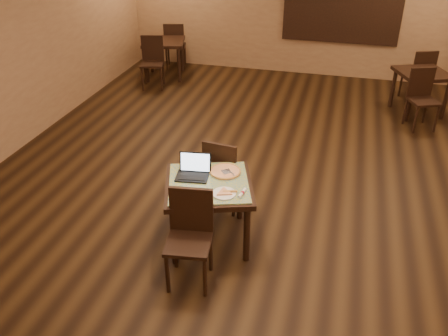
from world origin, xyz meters
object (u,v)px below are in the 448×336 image
(other_table_a_chair_far, at_px, (420,73))
(tiled_table, at_px, (209,190))
(other_table_b, at_px, (164,47))
(pizza_pan, at_px, (225,172))
(chair_main_far, at_px, (223,171))
(other_table_b_chair_far, at_px, (175,43))
(laptop, at_px, (194,170))
(other_table_a_chair_near, at_px, (422,95))
(chair_main_near, at_px, (190,231))
(other_table_a, at_px, (422,79))
(other_table_b_chair_near, at_px, (152,59))

(other_table_a_chair_far, bearing_deg, tiled_table, 39.80)
(other_table_b, bearing_deg, pizza_pan, -75.98)
(chair_main_far, relative_size, other_table_b, 0.96)
(other_table_a_chair_far, xyz_separation_m, other_table_b_chair_far, (-5.04, 0.65, 0.01))
(laptop, relative_size, other_table_b_chair_far, 0.38)
(other_table_a_chair_near, height_order, other_table_b, other_table_a_chair_near)
(chair_main_near, distance_m, chair_main_far, 1.23)
(tiled_table, relative_size, laptop, 3.07)
(chair_main_far, distance_m, other_table_a_chair_near, 4.09)
(tiled_table, relative_size, other_table_a_chair_far, 1.18)
(tiled_table, xyz_separation_m, chair_main_far, (-0.01, 0.62, -0.12))
(pizza_pan, relative_size, other_table_a_chair_far, 0.35)
(other_table_a_chair_near, xyz_separation_m, other_table_b, (-5.00, 1.22, 0.09))
(chair_main_far, height_order, other_table_a_chair_near, other_table_a_chair_near)
(other_table_a, bearing_deg, laptop, -145.41)
(other_table_b, distance_m, other_table_b_chair_near, 0.59)
(laptop, distance_m, other_table_b_chair_far, 5.97)
(tiled_table, xyz_separation_m, laptop, (-0.20, 0.11, 0.17))
(other_table_a_chair_near, bearing_deg, pizza_pan, -146.59)
(tiled_table, height_order, chair_main_near, chair_main_near)
(tiled_table, bearing_deg, chair_main_near, -109.52)
(other_table_a, height_order, other_table_a_chair_far, other_table_a_chair_far)
(other_table_b, distance_m, other_table_b_chair_far, 0.59)
(chair_main_far, relative_size, laptop, 2.55)
(pizza_pan, bearing_deg, chair_main_near, -98.77)
(chair_main_near, bearing_deg, other_table_a_chair_near, 52.58)
(other_table_a_chair_near, bearing_deg, chair_main_near, -142.48)
(other_table_b_chair_far, bearing_deg, pizza_pan, 101.16)
(chair_main_near, distance_m, other_table_b_chair_near, 5.64)
(tiled_table, bearing_deg, other_table_a, 41.39)
(pizza_pan, height_order, other_table_b, other_table_b)
(other_table_a, distance_m, other_table_a_chair_far, 0.59)
(other_table_a, distance_m, other_table_b_chair_near, 5.05)
(other_table_b_chair_far, bearing_deg, tiled_table, 99.18)
(laptop, bearing_deg, chair_main_near, -83.16)
(laptop, bearing_deg, other_table_b_chair_near, 109.92)
(laptop, xyz_separation_m, other_table_b, (-2.27, 4.94, -0.18))
(other_table_a, height_order, other_table_b, other_table_b)
(pizza_pan, relative_size, other_table_a, 0.33)
(other_table_a_chair_near, xyz_separation_m, other_table_b_chair_far, (-4.97, 1.81, 0.01))
(other_table_a_chair_near, distance_m, other_table_b_chair_far, 5.29)
(chair_main_near, distance_m, laptop, 0.79)
(other_table_a, xyz_separation_m, other_table_b_chair_near, (-5.05, 0.06, -0.06))
(other_table_a_chair_near, distance_m, other_table_a_chair_far, 1.16)
(laptop, bearing_deg, other_table_a_chair_near, 45.89)
(pizza_pan, bearing_deg, other_table_a_chair_near, 56.11)
(pizza_pan, distance_m, other_table_b, 5.46)
(chair_main_far, relative_size, other_table_a, 0.91)
(pizza_pan, xyz_separation_m, other_table_a_chair_far, (2.47, 4.74, -0.21))
(laptop, bearing_deg, other_table_b, 106.82)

